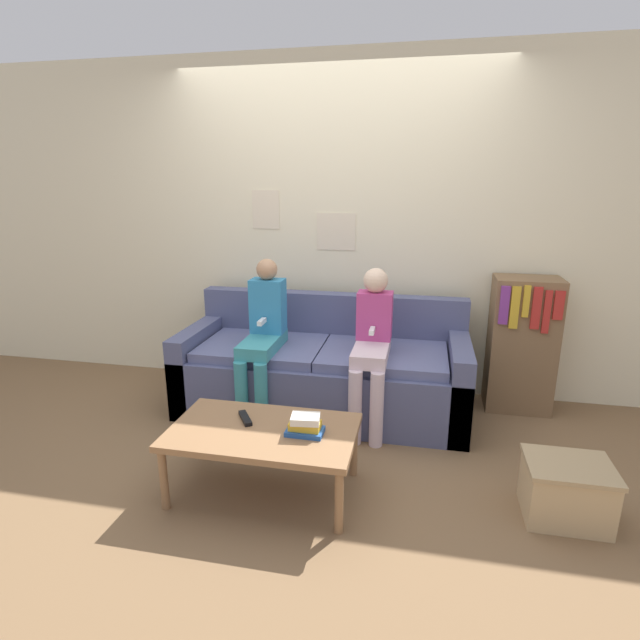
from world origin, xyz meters
The scene contains 10 objects.
ground_plane centered at (0.00, 0.00, 0.00)m, with size 10.00×10.00×0.00m, color brown.
wall_back centered at (0.00, 1.05, 1.30)m, with size 8.00×0.06×2.60m.
couch centered at (0.00, 0.53, 0.29)m, with size 2.08×0.84×0.82m.
coffee_table centered at (-0.11, -0.57, 0.34)m, with size 1.01×0.59×0.38m.
person_left centered at (-0.40, 0.34, 0.63)m, with size 0.24×0.57×1.14m.
person_right centered at (0.37, 0.33, 0.62)m, with size 0.24×0.57×1.10m.
tv_remote centered at (-0.24, -0.49, 0.39)m, with size 0.13×0.16×0.02m.
book_stack centered at (0.12, -0.57, 0.43)m, with size 0.20×0.13×0.10m.
bookshelf centered at (1.43, 0.84, 0.51)m, with size 0.46×0.34×1.00m.
storage_box centered at (1.46, -0.47, 0.16)m, with size 0.42×0.34×0.31m.
Camera 1 is at (0.69, -2.88, 1.68)m, focal length 28.00 mm.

